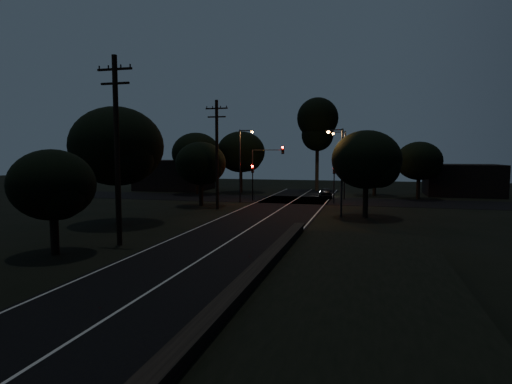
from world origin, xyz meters
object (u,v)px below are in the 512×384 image
Objects in this scene: streetlight_a at (242,161)px; car at (326,193)px; signal_left at (253,176)px; signal_right at (334,177)px; utility_pole_mid at (117,148)px; utility_pole_far at (217,153)px; streetlight_b at (343,160)px; signal_mast at (267,163)px; streetlight_c at (340,166)px; tall_pine at (318,124)px.

streetlight_a reaches higher than car.
signal_left is 1.00× the size of signal_right.
utility_pole_far is at bearing 90.00° from utility_pole_mid.
streetlight_b is (10.61, 6.00, 0.00)m from streetlight_a.
streetlight_b reaches higher than signal_left.
signal_left is 2.26m from signal_mast.
signal_mast is (1.69, 0.00, 1.50)m from signal_left.
signal_mast is at bearing -154.01° from streetlight_b.
signal_right is 0.55× the size of streetlight_c.
utility_pole_mid reaches higher than streetlight_c.
utility_pole_far reaches higher than car.
utility_pole_far is 1.31× the size of streetlight_a.
streetlight_b reaches higher than car.
streetlight_b is (8.22, 4.01, 0.30)m from signal_mast.
tall_pine is at bearing 69.54° from signal_left.
car is (6.11, 5.26, -3.71)m from signal_mast.
utility_pole_far is at bearing 47.47° from car.
streetlight_c is at bearing -43.76° from signal_left.
signal_left is at bearing 26.27° from car.
streetlight_c is (1.23, -9.99, 1.51)m from signal_right.
signal_mast is at bearing 68.89° from utility_pole_far.
signal_left is 0.55× the size of streetlight_c.
utility_pole_far reaches higher than streetlight_c.
signal_left and signal_right have the same top height.
signal_left is at bearing -110.46° from tall_pine.
streetlight_a is (-6.31, -17.00, -5.01)m from tall_pine.
signal_mast is 3.13m from streetlight_a.
streetlight_b is at bearing 22.05° from signal_left.
signal_mast is at bearing 32.96° from car.
streetlight_c is (11.83, 15.00, -1.39)m from utility_pole_mid.
utility_pole_far is at bearing -143.00° from signal_right.
streetlight_c is (4.83, -25.00, -5.29)m from tall_pine.
car is at bearing 34.03° from signal_left.
tall_pine is 2.14× the size of signal_mast.
signal_right is 0.51× the size of streetlight_a.
utility_pole_mid is 0.82× the size of tall_pine.
streetlight_c is (11.83, -2.00, -1.13)m from utility_pole_far.
streetlight_a reaches higher than signal_mast.
streetlight_a reaches higher than signal_left.
utility_pole_mid reaches higher than streetlight_a.
utility_pole_mid is 1.05× the size of utility_pole_far.
utility_pole_far reaches higher than signal_left.
tall_pine is 26.01m from streetlight_c.
car is (9.20, 30.26, -5.11)m from utility_pole_mid.
utility_pole_far is 0.78× the size of tall_pine.
signal_left is 0.66× the size of signal_mast.
signal_right is at bearing -76.51° from tall_pine.
streetlight_a is (-9.91, -1.99, 1.80)m from signal_right.
signal_right is (10.60, 24.99, -2.90)m from utility_pole_mid.
signal_right is 1.11× the size of car.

